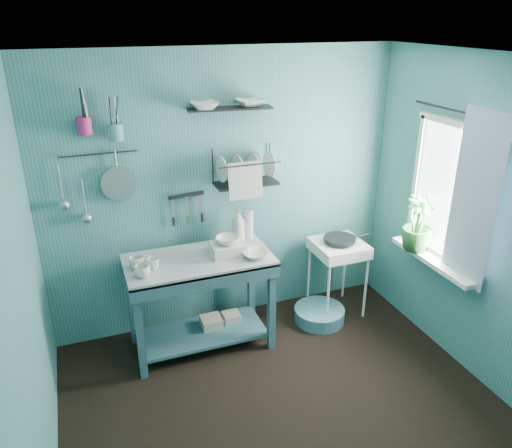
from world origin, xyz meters
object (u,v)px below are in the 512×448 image
object	(u,v)px
wash_tub	(228,249)
utensil_cup_teal	(116,132)
mug_right	(137,263)
floor_basin	(319,314)
dish_rack	(246,167)
storage_tin_large	(212,328)
mug_left	(142,271)
mug_mid	(153,264)
water_bottle	(248,224)
work_counter	(201,303)
soap_bottle	(238,226)
potted_plant	(418,224)
utensil_cup_magenta	(84,126)
frying_pan	(340,239)
colander	(118,183)
storage_tin_small	(232,323)
hotplate_stand	(337,277)

from	to	relation	value
wash_tub	utensil_cup_teal	xyz separation A→B (m)	(-0.77, 0.35, 0.97)
mug_right	floor_basin	distance (m)	1.85
mug_right	dish_rack	xyz separation A→B (m)	(1.02, 0.28, 0.60)
mug_right	storage_tin_large	distance (m)	1.00
mug_left	dish_rack	xyz separation A→B (m)	(1.00, 0.44, 0.60)
mug_mid	utensil_cup_teal	size ratio (longest dim) A/B	0.77
mug_mid	water_bottle	size ratio (longest dim) A/B	0.36
work_counter	soap_bottle	distance (m)	0.74
utensil_cup_teal	floor_basin	bearing A→B (deg)	-12.32
water_bottle	potted_plant	bearing A→B (deg)	-26.71
dish_rack	utensil_cup_magenta	size ratio (longest dim) A/B	4.23
wash_tub	floor_basin	size ratio (longest dim) A/B	0.58
work_counter	soap_bottle	xyz separation A→B (m)	(0.42, 0.20, 0.58)
storage_tin_large	floor_basin	distance (m)	1.05
mug_right	wash_tub	size ratio (longest dim) A/B	0.44
mug_right	frying_pan	distance (m)	1.89
mug_left	frying_pan	xyz separation A→B (m)	(1.86, 0.24, -0.13)
soap_bottle	potted_plant	distance (m)	1.54
frying_pan	colander	distance (m)	2.06
wash_tub	storage_tin_large	size ratio (longest dim) A/B	1.27
work_counter	potted_plant	size ratio (longest dim) A/B	2.52
soap_bottle	colander	xyz separation A→B (m)	(-0.96, 0.16, 0.45)
mug_right	utensil_cup_magenta	xyz separation A→B (m)	(-0.25, 0.33, 1.04)
work_counter	potted_plant	distance (m)	1.98
mug_right	floor_basin	size ratio (longest dim) A/B	0.26
mug_mid	dish_rack	distance (m)	1.14
utensil_cup_teal	storage_tin_large	world-z (taller)	utensil_cup_teal
utensil_cup_magenta	storage_tin_small	distance (m)	2.14
wash_tub	potted_plant	size ratio (longest dim) A/B	0.58
mug_right	dish_rack	world-z (taller)	dish_rack
wash_tub	water_bottle	size ratio (longest dim) A/B	1.00
utensil_cup_teal	mug_left	bearing A→B (deg)	-85.22
frying_pan	dish_rack	distance (m)	1.15
potted_plant	frying_pan	bearing A→B (deg)	130.84
soap_bottle	utensil_cup_teal	world-z (taller)	utensil_cup_teal
mug_right	frying_pan	size ratio (longest dim) A/B	0.41
mug_right	utensil_cup_magenta	size ratio (longest dim) A/B	0.95
mug_mid	work_counter	bearing A→B (deg)	8.97
soap_bottle	hotplate_stand	bearing A→B (deg)	-7.22
water_bottle	floor_basin	world-z (taller)	water_bottle
wash_tub	hotplate_stand	xyz separation A→B (m)	(1.13, 0.10, -0.54)
colander	storage_tin_small	world-z (taller)	colander
mug_right	wash_tub	distance (m)	0.75
potted_plant	work_counter	bearing A→B (deg)	166.54
mug_right	floor_basin	xyz separation A→B (m)	(1.65, -0.03, -0.84)
water_bottle	floor_basin	distance (m)	1.16
mug_left	frying_pan	world-z (taller)	mug_left
utensil_cup_teal	utensil_cup_magenta	bearing A→B (deg)	180.00
dish_rack	storage_tin_small	world-z (taller)	dish_rack
soap_bottle	floor_basin	size ratio (longest dim) A/B	0.62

